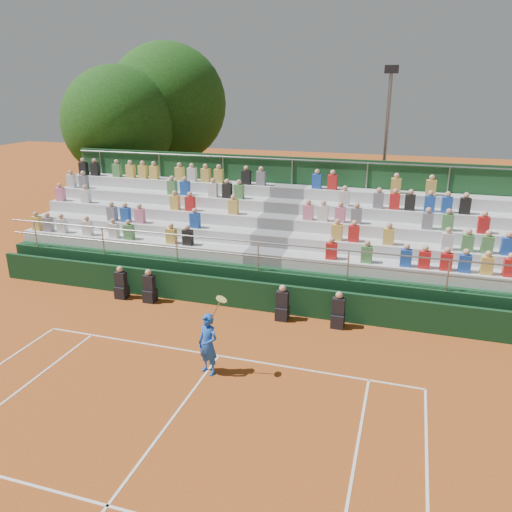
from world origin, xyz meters
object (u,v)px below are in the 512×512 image
(tennis_player, at_px, (208,344))
(floodlight_mast, at_px, (386,142))
(tree_west, at_px, (119,123))
(tree_east, at_px, (168,104))

(tennis_player, height_order, floodlight_mast, floodlight_mast)
(tennis_player, relative_size, tree_west, 0.27)
(tree_west, relative_size, floodlight_mast, 1.02)
(floodlight_mast, bearing_deg, tennis_player, -103.80)
(tree_west, xyz_separation_m, floodlight_mast, (13.16, 1.20, -0.66))
(tree_west, distance_m, floodlight_mast, 13.23)
(tree_east, relative_size, floodlight_mast, 1.18)
(tree_east, bearing_deg, tennis_player, -60.84)
(tennis_player, xyz_separation_m, tree_west, (-9.84, 12.33, 4.48))
(tennis_player, height_order, tree_east, tree_east)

